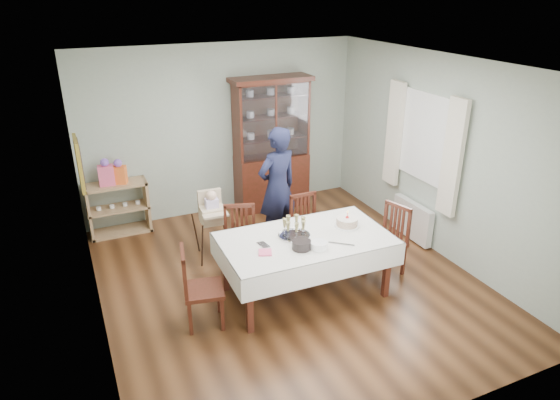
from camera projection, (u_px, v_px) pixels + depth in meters
floor at (288, 280)px, 6.39m from camera, size 5.00×5.00×0.00m
room_shell at (271, 142)px, 6.16m from camera, size 5.00×5.00×5.00m
dining_table at (305, 265)px, 5.99m from camera, size 2.02×1.19×0.76m
china_cabinet at (271, 142)px, 8.12m from camera, size 1.30×0.48×2.18m
sideboard at (119, 208)px, 7.48m from camera, size 0.90×0.38×0.80m
picture_frame at (79, 163)px, 5.57m from camera, size 0.04×0.48×0.58m
window at (425, 138)px, 6.86m from camera, size 0.04×1.02×1.22m
curtain_left at (452, 158)px, 6.36m from camera, size 0.07×0.30×1.55m
curtain_right at (394, 134)px, 7.40m from camera, size 0.07×0.30×1.55m
radiator at (412, 220)px, 7.34m from camera, size 0.10×0.80×0.55m
chair_far_left at (241, 256)px, 6.40m from camera, size 0.53×0.53×0.93m
chair_far_right at (308, 241)px, 6.81m from camera, size 0.41×0.41×0.91m
chair_end_left at (203, 302)px, 5.49m from camera, size 0.49×0.49×0.94m
chair_end_right at (386, 255)px, 6.45m from camera, size 0.52×0.52×0.93m
woman at (277, 188)px, 6.97m from camera, size 0.72×0.56×1.75m
high_chair at (213, 231)px, 6.85m from camera, size 0.46×0.46×0.97m
champagne_tray at (294, 231)px, 5.85m from camera, size 0.38×0.38×0.23m
birthday_cake at (347, 222)px, 6.10m from camera, size 0.30×0.30×0.21m
plate_stack_dark at (301, 245)px, 5.58m from camera, size 0.26×0.26×0.10m
plate_stack_white at (319, 245)px, 5.59m from camera, size 0.22×0.22×0.08m
napkin_stack at (265, 252)px, 5.50m from camera, size 0.19×0.19×0.02m
cutlery at (260, 245)px, 5.66m from camera, size 0.14×0.18×0.01m
cake_knife at (341, 244)px, 5.69m from camera, size 0.25×0.21×0.01m
gift_bag_pink at (106, 173)px, 7.20m from camera, size 0.23×0.16×0.41m
gift_bag_orange at (119, 173)px, 7.27m from camera, size 0.24×0.20×0.37m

